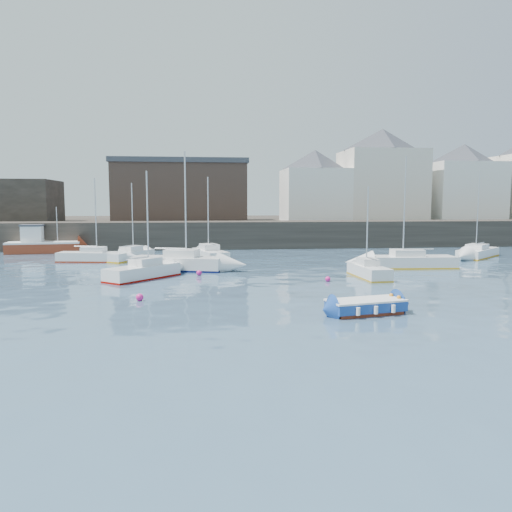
{
  "coord_description": "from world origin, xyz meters",
  "views": [
    {
      "loc": [
        -3.89,
        -21.36,
        5.09
      ],
      "look_at": [
        0.0,
        12.0,
        1.5
      ],
      "focal_mm": 35.0,
      "sensor_mm": 36.0,
      "label": 1
    }
  ],
  "objects": [
    {
      "name": "buoy_far",
      "position": [
        -3.85,
        13.66,
        0.0
      ],
      "size": [
        0.38,
        0.38,
        0.38
      ],
      "primitive_type": "sphere",
      "color": "#DF1D82",
      "rests_on": "ground"
    },
    {
      "name": "sailboat_a",
      "position": [
        -7.59,
        12.52,
        0.51
      ],
      "size": [
        4.96,
        5.37,
        7.22
      ],
      "color": "white",
      "rests_on": "ground"
    },
    {
      "name": "bldg_east_a",
      "position": [
        20.0,
        42.0,
        8.81
      ],
      "size": [
        13.36,
        13.36,
        11.8
      ],
      "color": "beige",
      "rests_on": "land_strip"
    },
    {
      "name": "blue_dinghy",
      "position": [
        3.74,
        0.44,
        0.38
      ],
      "size": [
        3.81,
        2.25,
        0.68
      ],
      "color": "maroon",
      "rests_on": "ground"
    },
    {
      "name": "fishing_boat",
      "position": [
        -19.76,
        31.47,
        0.9
      ],
      "size": [
        7.35,
        3.54,
        4.68
      ],
      "color": "maroon",
      "rests_on": "ground"
    },
    {
      "name": "warehouse",
      "position": [
        -6.0,
        43.0,
        6.62
      ],
      "size": [
        16.4,
        10.4,
        7.6
      ],
      "color": "#3D2D26",
      "rests_on": "land_strip"
    },
    {
      "name": "water",
      "position": [
        0.0,
        0.0,
        0.0
      ],
      "size": [
        220.0,
        220.0,
        0.0
      ],
      "primitive_type": "plane",
      "color": "#2D4760",
      "rests_on": "ground"
    },
    {
      "name": "sailboat_g",
      "position": [
        22.2,
        22.46,
        0.45
      ],
      "size": [
        6.05,
        5.75,
        8.01
      ],
      "color": "white",
      "rests_on": "ground"
    },
    {
      "name": "sailboat_f",
      "position": [
        -2.83,
        22.95,
        0.52
      ],
      "size": [
        3.26,
        5.94,
        7.37
      ],
      "color": "white",
      "rests_on": "ground"
    },
    {
      "name": "sailboat_h",
      "position": [
        -9.97,
        24.06,
        0.45
      ],
      "size": [
        4.1,
        5.48,
        6.86
      ],
      "color": "white",
      "rests_on": "ground"
    },
    {
      "name": "buoy_mid",
      "position": [
        4.46,
        9.92,
        0.0
      ],
      "size": [
        0.35,
        0.35,
        0.35
      ],
      "primitive_type": "sphere",
      "color": "#DF1D82",
      "rests_on": "ground"
    },
    {
      "name": "sailboat_d",
      "position": [
        12.68,
        15.82,
        0.53
      ],
      "size": [
        6.94,
        2.7,
        8.67
      ],
      "color": "white",
      "rests_on": "ground"
    },
    {
      "name": "sailboat_c",
      "position": [
        7.66,
        11.25,
        0.47
      ],
      "size": [
        1.71,
        4.77,
        6.2
      ],
      "color": "white",
      "rests_on": "ground"
    },
    {
      "name": "bldg_east_b",
      "position": [
        31.0,
        41.5,
        7.87
      ],
      "size": [
        11.88,
        11.88,
        9.95
      ],
      "color": "white",
      "rests_on": "land_strip"
    },
    {
      "name": "sailboat_b",
      "position": [
        -5.41,
        16.51,
        0.58
      ],
      "size": [
        7.24,
        4.02,
        8.88
      ],
      "color": "white",
      "rests_on": "ground"
    },
    {
      "name": "quay_wall",
      "position": [
        0.0,
        35.0,
        1.5
      ],
      "size": [
        90.0,
        5.0,
        3.0
      ],
      "primitive_type": "cube",
      "color": "#28231E",
      "rests_on": "ground"
    },
    {
      "name": "land_strip",
      "position": [
        0.0,
        53.0,
        1.4
      ],
      "size": [
        90.0,
        32.0,
        2.8
      ],
      "primitive_type": "cube",
      "color": "#28231E",
      "rests_on": "ground"
    },
    {
      "name": "sailboat_e",
      "position": [
        -13.14,
        23.05,
        0.47
      ],
      "size": [
        5.81,
        2.63,
        7.21
      ],
      "color": "white",
      "rests_on": "ground"
    },
    {
      "name": "buoy_near",
      "position": [
        -6.96,
        4.8,
        0.0
      ],
      "size": [
        0.4,
        0.4,
        0.4
      ],
      "primitive_type": "sphere",
      "color": "#DF1D82",
      "rests_on": "ground"
    },
    {
      "name": "bldg_east_d",
      "position": [
        11.0,
        41.5,
        7.36
      ],
      "size": [
        11.14,
        11.14,
        8.95
      ],
      "color": "white",
      "rests_on": "land_strip"
    }
  ]
}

